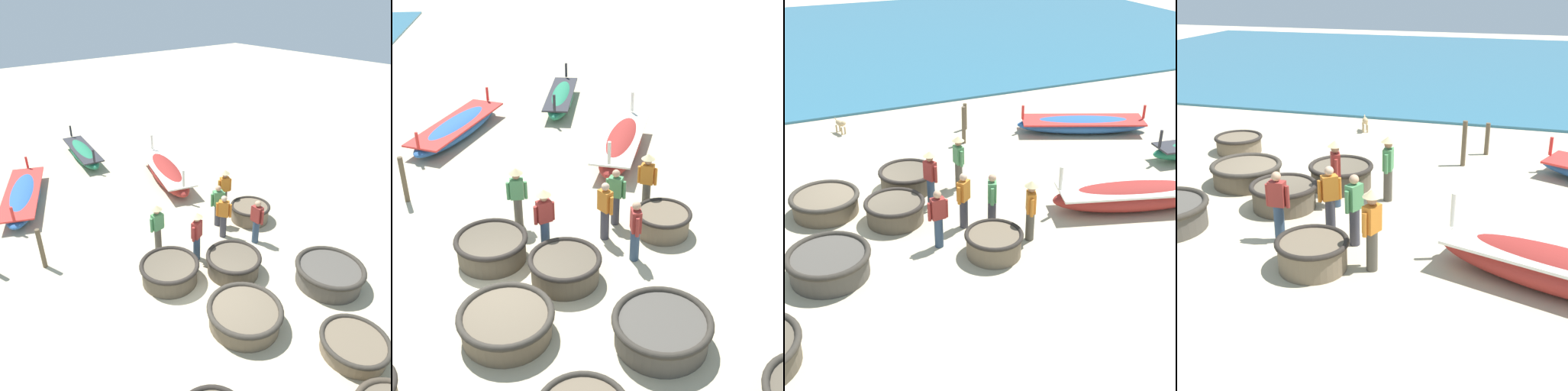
# 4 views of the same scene
# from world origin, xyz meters

# --- Properties ---
(ground_plane) EXTENTS (80.00, 80.00, 0.00)m
(ground_plane) POSITION_xyz_m (0.00, 0.00, 0.00)
(ground_plane) COLOR #C6B793
(coracle_nearest) EXTENTS (1.64, 1.64, 0.63)m
(coracle_nearest) POSITION_xyz_m (1.50, 0.64, 0.34)
(coracle_nearest) COLOR brown
(coracle_nearest) RESTS_ON ground
(coracle_tilted) EXTENTS (1.95, 1.95, 0.64)m
(coracle_tilted) POSITION_xyz_m (3.28, -1.43, 0.35)
(coracle_tilted) COLOR #4C473F
(coracle_tilted) RESTS_ON ground
(coracle_far_left) EXTENTS (1.91, 1.91, 0.59)m
(coracle_far_left) POSITION_xyz_m (0.30, -1.00, 0.32)
(coracle_far_left) COLOR brown
(coracle_far_left) RESTS_ON ground
(coracle_beside_post) EXTENTS (1.72, 1.72, 0.64)m
(coracle_beside_post) POSITION_xyz_m (-0.19, 1.52, 0.35)
(coracle_beside_post) COLOR brown
(coracle_beside_post) RESTS_ON ground
(coracle_weathered) EXTENTS (1.44, 1.44, 0.62)m
(coracle_weathered) POSITION_xyz_m (4.03, 2.39, 0.33)
(coracle_weathered) COLOR brown
(coracle_weathered) RESTS_ON ground
(long_boat_white_hull) EXTENTS (3.09, 5.00, 1.04)m
(long_boat_white_hull) POSITION_xyz_m (-2.00, 8.92, 0.30)
(long_boat_white_hull) COLOR #285693
(long_boat_white_hull) RESTS_ON ground
(long_boat_red_hull) EXTENTS (2.49, 4.80, 1.41)m
(long_boat_red_hull) POSITION_xyz_m (3.54, 6.96, 0.40)
(long_boat_red_hull) COLOR maroon
(long_boat_red_hull) RESTS_ON ground
(long_boat_blue_hull) EXTENTS (1.52, 4.34, 1.17)m
(long_boat_blue_hull) POSITION_xyz_m (1.70, 11.54, 0.34)
(long_boat_blue_hull) COLOR #237551
(long_boat_blue_hull) RESTS_ON ground
(fisherman_with_hat) EXTENTS (0.49, 0.36, 1.67)m
(fisherman_with_hat) POSITION_xyz_m (1.07, 1.83, 0.96)
(fisherman_with_hat) COLOR #2D425B
(fisherman_with_hat) RESTS_ON ground
(fisherman_hauling) EXTENTS (0.49, 0.34, 1.57)m
(fisherman_hauling) POSITION_xyz_m (2.87, 2.88, 0.84)
(fisherman_hauling) COLOR #383842
(fisherman_hauling) RESTS_ON ground
(fisherman_by_coracle) EXTENTS (0.50, 0.36, 1.67)m
(fisherman_by_coracle) POSITION_xyz_m (3.78, 3.52, 0.96)
(fisherman_by_coracle) COLOR #4C473D
(fisherman_by_coracle) RESTS_ON ground
(fisherman_standing_right) EXTENTS (0.38, 0.44, 1.57)m
(fisherman_standing_right) POSITION_xyz_m (2.54, 2.22, 0.84)
(fisherman_standing_right) COLOR #383842
(fisherman_standing_right) RESTS_ON ground
(fisherman_standing_left) EXTENTS (0.23, 0.53, 1.57)m
(fisherman_standing_left) POSITION_xyz_m (3.15, 1.29, 0.84)
(fisherman_standing_left) COLOR #2D425B
(fisherman_standing_left) RESTS_ON ground
(fisherman_crouching) EXTENTS (0.53, 0.36, 1.67)m
(fisherman_crouching) POSITION_xyz_m (0.38, 2.95, 0.96)
(fisherman_crouching) COLOR #4C473D
(fisherman_crouching) RESTS_ON ground
(mooring_post_shoreline) EXTENTS (0.14, 0.14, 1.36)m
(mooring_post_shoreline) POSITION_xyz_m (-2.79, 4.42, 0.68)
(mooring_post_shoreline) COLOR brown
(mooring_post_shoreline) RESTS_ON ground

